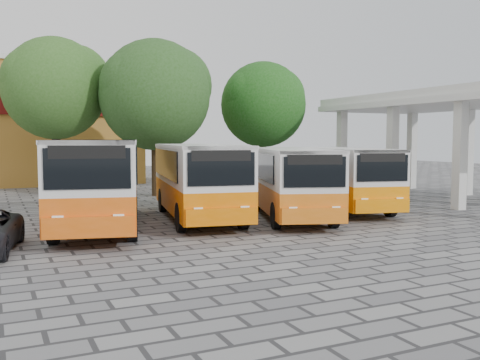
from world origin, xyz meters
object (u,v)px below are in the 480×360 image
bus_centre_left (198,176)px  bus_far_right (343,174)px  bus_far_left (99,177)px  bus_centre_right (291,178)px

bus_centre_left → bus_far_right: bus_centre_left is taller
bus_far_left → bus_centre_left: bus_far_left is taller
bus_far_left → bus_centre_left: 3.81m
bus_far_right → bus_far_left: bearing=-164.2°
bus_centre_right → bus_far_right: (3.35, 1.22, -0.01)m
bus_centre_right → bus_far_right: 3.57m
bus_centre_left → bus_centre_right: bus_centre_left is taller
bus_centre_left → bus_far_right: (6.74, 0.02, -0.10)m
bus_centre_left → bus_far_right: 6.74m
bus_far_left → bus_centre_left: bearing=19.5°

